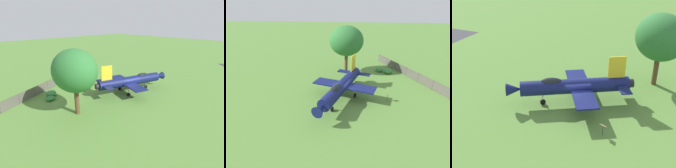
# 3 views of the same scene
# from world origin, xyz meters

# --- Properties ---
(ground_plane) EXTENTS (200.00, 200.00, 0.00)m
(ground_plane) POSITION_xyz_m (0.00, 0.00, 0.00)
(ground_plane) COLOR #568438
(display_jet) EXTENTS (8.86, 12.91, 5.04)m
(display_jet) POSITION_xyz_m (-0.11, -0.34, 2.02)
(display_jet) COLOR #111951
(display_jet) RESTS_ON ground_plane
(shade_tree) EXTENTS (6.06, 5.38, 8.47)m
(shade_tree) POSITION_xyz_m (-0.09, 10.53, 5.77)
(shade_tree) COLOR brown
(shade_tree) RESTS_ON ground_plane
(perimeter_fence) EXTENTS (10.41, 22.25, 1.57)m
(perimeter_fence) POSITION_xyz_m (12.02, 6.78, 0.84)
(perimeter_fence) COLOR #4C4238
(perimeter_fence) RESTS_ON ground_plane
(shrub_near_fence) EXTENTS (1.35, 1.48, 0.62)m
(shrub_near_fence) POSITION_xyz_m (6.26, 11.23, 0.31)
(shrub_near_fence) COLOR #2D7033
(shrub_near_fence) RESTS_ON ground_plane
(shrub_by_tree) EXTENTS (1.58, 1.56, 0.92)m
(shrub_by_tree) POSITION_xyz_m (7.68, 10.38, 0.46)
(shrub_by_tree) COLOR #387F3D
(shrub_by_tree) RESTS_ON ground_plane
(info_plaque) EXTENTS (0.70, 0.57, 1.14)m
(info_plaque) POSITION_xyz_m (5.99, -0.19, 0.85)
(info_plaque) COLOR #333333
(info_plaque) RESTS_ON ground_plane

